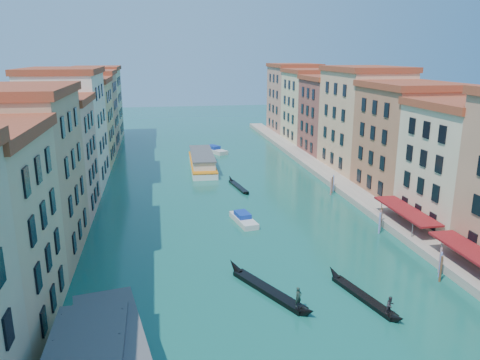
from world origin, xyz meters
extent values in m
cube|color=tan|center=(-26.00, 39.50, 9.50)|extent=(12.00, 17.00, 19.00)
cube|color=brown|center=(-26.00, 39.50, 19.50)|extent=(12.80, 17.40, 1.00)
cube|color=tan|center=(-26.00, 55.00, 8.25)|extent=(12.00, 14.00, 16.50)
cube|color=brown|center=(-26.00, 55.00, 17.00)|extent=(12.80, 14.40, 1.00)
cube|color=beige|center=(-26.00, 71.00, 10.00)|extent=(12.00, 18.00, 20.00)
cube|color=brown|center=(-26.00, 71.00, 20.50)|extent=(12.80, 18.40, 1.00)
cube|color=tan|center=(-26.00, 88.00, 8.75)|extent=(12.00, 16.00, 17.50)
cube|color=brown|center=(-26.00, 88.00, 18.00)|extent=(12.80, 16.40, 1.00)
cube|color=tan|center=(-26.00, 103.50, 9.25)|extent=(12.00, 15.00, 18.50)
cube|color=brown|center=(-26.00, 103.50, 19.00)|extent=(12.80, 15.40, 1.00)
cube|color=#CEB98C|center=(-26.00, 119.50, 9.50)|extent=(12.00, 17.00, 19.00)
cube|color=brown|center=(-26.00, 119.50, 19.50)|extent=(12.80, 17.40, 1.00)
cube|color=beige|center=(30.00, 39.00, 8.25)|extent=(12.00, 14.00, 16.50)
cube|color=brown|center=(30.00, 39.00, 17.00)|extent=(12.80, 14.40, 1.00)
cube|color=#AD6645|center=(30.00, 54.00, 9.00)|extent=(12.00, 16.00, 18.00)
cube|color=brown|center=(30.00, 54.00, 18.50)|extent=(12.80, 16.40, 1.00)
cube|color=tan|center=(30.00, 71.00, 10.00)|extent=(12.00, 18.00, 20.00)
cube|color=brown|center=(30.00, 71.00, 20.50)|extent=(12.80, 18.40, 1.00)
cube|color=brown|center=(30.00, 87.50, 8.75)|extent=(12.00, 15.00, 17.50)
cube|color=brown|center=(30.00, 87.50, 18.00)|extent=(12.80, 15.40, 1.00)
cube|color=beige|center=(30.00, 103.00, 9.25)|extent=(12.00, 16.00, 18.50)
cube|color=brown|center=(30.00, 103.00, 19.00)|extent=(12.80, 16.40, 1.00)
cube|color=tan|center=(30.00, 119.50, 9.75)|extent=(12.00, 17.00, 19.50)
cube|color=brown|center=(30.00, 119.50, 20.00)|extent=(12.80, 17.40, 1.00)
cube|color=gray|center=(22.00, 65.00, 0.50)|extent=(4.00, 140.00, 1.00)
cylinder|color=#505052|center=(20.80, 28.60, 1.50)|extent=(0.12, 0.12, 3.00)
cube|color=maroon|center=(22.20, 39.00, 3.00)|extent=(3.20, 12.60, 0.25)
cylinder|color=#505052|center=(20.80, 34.80, 1.50)|extent=(0.12, 0.12, 3.00)
cylinder|color=#505052|center=(20.80, 43.20, 1.50)|extent=(0.12, 0.12, 3.00)
cylinder|color=brown|center=(18.50, 25.00, 1.30)|extent=(0.24, 0.24, 3.20)
cylinder|color=brown|center=(19.10, 26.00, 1.30)|extent=(0.24, 0.24, 3.20)
cylinder|color=brown|center=(19.70, 27.00, 1.30)|extent=(0.24, 0.24, 3.20)
cylinder|color=brown|center=(18.50, 39.00, 1.30)|extent=(0.24, 0.24, 3.20)
cylinder|color=brown|center=(19.10, 40.00, 1.30)|extent=(0.24, 0.24, 3.20)
cylinder|color=brown|center=(19.70, 41.00, 1.30)|extent=(0.24, 0.24, 3.20)
cylinder|color=brown|center=(18.50, 57.00, 1.30)|extent=(0.24, 0.24, 3.20)
cylinder|color=brown|center=(19.10, 58.00, 1.30)|extent=(0.24, 0.24, 3.20)
cylinder|color=brown|center=(19.70, 59.00, 1.30)|extent=(0.24, 0.24, 3.20)
cube|color=#505052|center=(-14.00, 13.56, 3.23)|extent=(8.12, 19.26, 0.28)
cube|color=white|center=(-1.17, 80.58, 0.64)|extent=(5.59, 21.53, 1.28)
cube|color=silver|center=(-1.17, 80.58, 2.03)|extent=(4.90, 17.24, 1.71)
cube|color=#505052|center=(-1.17, 80.58, 3.05)|extent=(5.24, 17.79, 0.27)
cube|color=orange|center=(-1.17, 80.58, 1.23)|extent=(5.64, 21.53, 0.27)
cube|color=black|center=(0.03, 25.89, 0.25)|extent=(5.74, 9.74, 0.51)
cone|color=black|center=(-2.54, 30.99, 0.69)|extent=(1.95, 2.51, 1.92)
cone|color=black|center=(2.59, 20.79, 0.57)|extent=(1.77, 2.16, 1.69)
imported|color=#1F2F26|center=(1.97, 22.02, 1.44)|extent=(0.85, 0.74, 1.97)
cube|color=black|center=(8.97, 23.08, 0.22)|extent=(3.27, 8.82, 0.44)
cone|color=black|center=(7.74, 27.83, 0.59)|extent=(1.35, 2.13, 1.65)
cone|color=black|center=(10.21, 18.33, 0.49)|extent=(1.27, 1.80, 1.45)
imported|color=#30292D|center=(9.91, 19.47, 1.24)|extent=(0.96, 0.83, 1.69)
cube|color=black|center=(3.70, 63.94, 0.20)|extent=(2.30, 8.36, 0.42)
cone|color=black|center=(2.98, 68.50, 0.55)|extent=(1.11, 1.96, 1.55)
cone|color=black|center=(4.42, 59.38, 0.46)|extent=(1.06, 1.65, 1.37)
cube|color=beige|center=(1.33, 46.21, 0.39)|extent=(3.21, 7.00, 0.77)
cube|color=navy|center=(1.25, 46.68, 1.06)|extent=(2.19, 3.14, 0.67)
cube|color=silver|center=(3.37, 95.46, 0.45)|extent=(5.81, 8.23, 0.91)
cube|color=navy|center=(3.11, 95.97, 1.25)|extent=(3.36, 3.96, 0.80)
camera|label=1|loc=(-10.31, -15.57, 23.42)|focal=35.00mm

